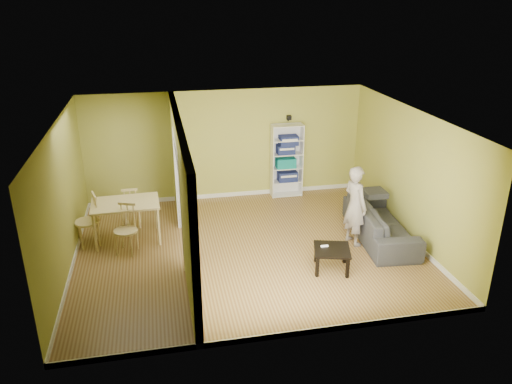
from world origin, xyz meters
TOP-DOWN VIEW (x-y plane):
  - room_shell at (0.00, 0.00)m, footprint 6.50×6.50m
  - partition at (-1.20, 0.00)m, footprint 0.22×5.50m
  - wall_speaker at (1.50, 2.69)m, footprint 0.10×0.10m
  - sofa at (2.70, -0.06)m, footprint 2.41×1.21m
  - person at (2.09, -0.15)m, footprint 0.81×0.71m
  - bookshelf at (1.43, 2.60)m, footprint 0.75×0.33m
  - paper_box_navy_a at (1.46, 2.56)m, footprint 0.46×0.30m
  - paper_box_teal at (1.41, 2.56)m, footprint 0.46×0.30m
  - paper_box_navy_b at (1.40, 2.56)m, footprint 0.42×0.27m
  - paper_box_navy_c at (1.46, 2.56)m, footprint 0.44×0.29m
  - coffee_table at (1.32, -1.05)m, footprint 0.63×0.63m
  - game_controller at (1.21, -0.95)m, footprint 0.14×0.04m
  - dining_table at (-2.28, 0.88)m, footprint 1.30×0.86m
  - chair_left at (-3.03, 0.82)m, footprint 0.59×0.59m
  - chair_near at (-2.28, 0.34)m, footprint 0.57×0.57m
  - chair_far at (-2.21, 1.52)m, footprint 0.42×0.42m

SIDE VIEW (x-z plane):
  - coffee_table at x=1.32m, z-range 0.15..0.56m
  - game_controller at x=1.21m, z-range 0.42..0.45m
  - sofa at x=2.70m, z-range 0.00..0.89m
  - chair_far at x=-2.21m, z-range 0.00..0.91m
  - chair_near at x=-2.28m, z-range 0.00..0.96m
  - paper_box_navy_a at x=1.46m, z-range 0.38..0.61m
  - chair_left at x=-3.03m, z-range 0.00..1.05m
  - dining_table at x=-2.28m, z-range 0.33..1.14m
  - paper_box_teal at x=1.41m, z-range 0.72..0.96m
  - bookshelf at x=1.43m, z-range 0.00..1.77m
  - person at x=2.09m, z-range 0.00..1.88m
  - paper_box_navy_b at x=1.40m, z-range 1.07..1.28m
  - room_shell at x=0.00m, z-range -1.95..4.55m
  - partition at x=-1.20m, z-range 0.00..2.60m
  - paper_box_navy_c at x=1.46m, z-range 1.29..1.52m
  - wall_speaker at x=1.50m, z-range 1.85..1.95m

